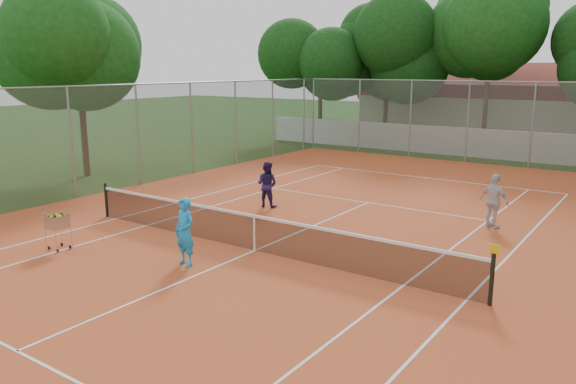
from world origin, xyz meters
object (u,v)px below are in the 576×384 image
Objects in this scene: player_far_left at (267,184)px; player_near at (185,232)px; clubhouse at (494,104)px; tennis_net at (255,233)px; player_far_right at (494,201)px; ball_hopper at (58,231)px.

player_near is at bearing 99.31° from player_far_left.
player_near is (1.31, -30.77, -1.36)m from clubhouse.
clubhouse is at bearing -100.16° from player_far_left.
tennis_net is 7.72× the size of player_far_left.
player_far_right is (4.42, 5.71, 0.31)m from tennis_net.
tennis_net is at bearing 74.98° from player_near.
player_far_left reaches higher than tennis_net.
player_near is (-0.69, -1.77, 0.33)m from tennis_net.
player_near is 6.03m from player_far_left.
player_near is at bearing 77.33° from player_far_right.
clubhouse is 24.20m from player_far_right.
tennis_net is 29.12m from clubhouse.
tennis_net is 11.76× the size of ball_hopper.
player_far_right is at bearing -74.59° from clubhouse.
ball_hopper is at bearing 67.38° from player_far_left.
ball_hopper is (-2.23, -31.81, -1.68)m from clubhouse.
player_far_right reaches higher than player_far_left.
ball_hopper is at bearing -157.38° from player_near.
ball_hopper is at bearing 66.25° from player_far_right.
clubhouse is (-2.00, 29.00, 1.69)m from tennis_net.
player_far_left is at bearing 35.80° from player_far_right.
player_near reaches higher than player_far_right.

